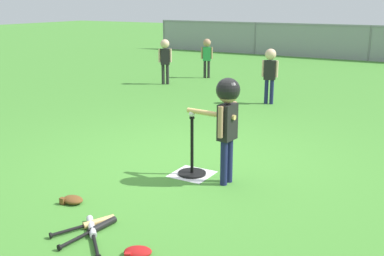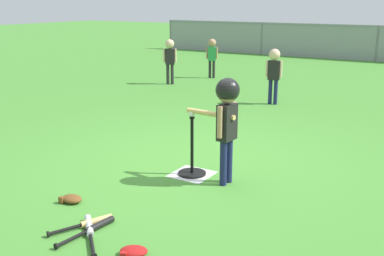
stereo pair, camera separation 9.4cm
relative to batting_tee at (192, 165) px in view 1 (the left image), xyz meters
The scene contains 14 objects.
ground_plane 0.48m from the batting_tee, 118.92° to the left, with size 60.00×60.00×0.00m, color #478C33.
home_plate 0.10m from the batting_tee, ahead, with size 0.44×0.44×0.01m, color white.
batting_tee is the anchor object (origin of this frame).
baseball_on_tee 0.61m from the batting_tee, ahead, with size 0.07×0.07×0.07m, color white.
batter_child 0.85m from the batting_tee, ahead, with size 0.64×0.33×1.16m.
fielder_deep_center 6.89m from the batting_tee, 117.19° to the left, with size 0.27×0.20×0.99m.
fielder_near_right 4.09m from the batting_tee, 99.01° to the left, with size 0.31×0.21×1.05m.
fielder_deep_right 5.99m from the batting_tee, 126.38° to the left, with size 0.26×0.22×1.05m.
spare_bat_silver 1.65m from the batting_tee, 90.74° to the right, with size 0.55×0.51×0.06m.
spare_bat_wood 1.55m from the batting_tee, 94.12° to the right, with size 0.29×0.56×0.06m.
spare_bat_black 1.60m from the batting_tee, 90.58° to the right, with size 0.12×0.62×0.06m.
glove_by_plate 1.82m from the batting_tee, 73.18° to the right, with size 0.27×0.25×0.07m.
glove_near_bats 1.41m from the batting_tee, 115.89° to the right, with size 0.22×0.17×0.07m.
outfield_fence 11.80m from the batting_tee, 91.09° to the left, with size 16.06×0.06×1.15m.
Camera 1 is at (2.76, -4.74, 1.93)m, focal length 43.75 mm.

